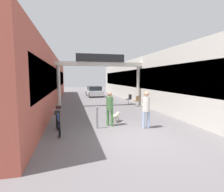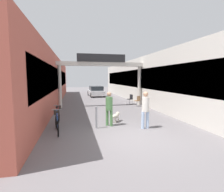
{
  "view_description": "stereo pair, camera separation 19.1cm",
  "coord_description": "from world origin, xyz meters",
  "px_view_note": "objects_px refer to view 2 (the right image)",
  "views": [
    {
      "loc": [
        -2.37,
        -6.37,
        2.37
      ],
      "look_at": [
        0.0,
        3.79,
        1.3
      ],
      "focal_mm": 28.0,
      "sensor_mm": 36.0,
      "label": 1
    },
    {
      "loc": [
        -2.19,
        -6.41,
        2.37
      ],
      "look_at": [
        0.0,
        3.79,
        1.3
      ],
      "focal_mm": 28.0,
      "sensor_mm": 36.0,
      "label": 2
    }
  ],
  "objects_px": {
    "bollard_post_metal": "(96,117)",
    "parked_car_white": "(96,91)",
    "cafe_chair_wood_nearer": "(138,100)",
    "bicycle_red_second": "(58,116)",
    "bicycle_blue_nearest": "(57,123)",
    "cafe_chair_black_farther": "(130,98)",
    "dog_on_leash": "(116,116)",
    "pedestrian_companion": "(145,107)",
    "pedestrian_with_dog": "(109,106)"
  },
  "relations": [
    {
      "from": "bollard_post_metal",
      "to": "parked_car_white",
      "type": "height_order",
      "value": "parked_car_white"
    },
    {
      "from": "cafe_chair_wood_nearer",
      "to": "bollard_post_metal",
      "type": "bearing_deg",
      "value": -126.39
    },
    {
      "from": "bicycle_red_second",
      "to": "bicycle_blue_nearest",
      "type": "bearing_deg",
      "value": -85.78
    },
    {
      "from": "cafe_chair_wood_nearer",
      "to": "parked_car_white",
      "type": "height_order",
      "value": "parked_car_white"
    },
    {
      "from": "bollard_post_metal",
      "to": "cafe_chair_black_farther",
      "type": "relative_size",
      "value": 1.19
    },
    {
      "from": "bollard_post_metal",
      "to": "cafe_chair_black_farther",
      "type": "height_order",
      "value": "bollard_post_metal"
    },
    {
      "from": "cafe_chair_wood_nearer",
      "to": "parked_car_white",
      "type": "xyz_separation_m",
      "value": [
        -2.43,
        9.04,
        0.1
      ]
    },
    {
      "from": "cafe_chair_black_farther",
      "to": "dog_on_leash",
      "type": "bearing_deg",
      "value": -114.78
    },
    {
      "from": "bicycle_red_second",
      "to": "parked_car_white",
      "type": "bearing_deg",
      "value": 75.3
    },
    {
      "from": "bollard_post_metal",
      "to": "cafe_chair_black_farther",
      "type": "distance_m",
      "value": 8.07
    },
    {
      "from": "bicycle_blue_nearest",
      "to": "bicycle_red_second",
      "type": "bearing_deg",
      "value": 94.22
    },
    {
      "from": "pedestrian_companion",
      "to": "cafe_chair_black_farther",
      "type": "xyz_separation_m",
      "value": [
        1.72,
        7.53,
        -0.46
      ]
    },
    {
      "from": "pedestrian_with_dog",
      "to": "cafe_chair_wood_nearer",
      "type": "height_order",
      "value": "pedestrian_with_dog"
    },
    {
      "from": "bicycle_blue_nearest",
      "to": "bollard_post_metal",
      "type": "relative_size",
      "value": 1.58
    },
    {
      "from": "dog_on_leash",
      "to": "bicycle_red_second",
      "type": "height_order",
      "value": "bicycle_red_second"
    },
    {
      "from": "bicycle_blue_nearest",
      "to": "cafe_chair_black_farther",
      "type": "height_order",
      "value": "bicycle_blue_nearest"
    },
    {
      "from": "pedestrian_with_dog",
      "to": "bicycle_blue_nearest",
      "type": "relative_size",
      "value": 1.01
    },
    {
      "from": "pedestrian_companion",
      "to": "bicycle_red_second",
      "type": "height_order",
      "value": "pedestrian_companion"
    },
    {
      "from": "pedestrian_with_dog",
      "to": "bicycle_red_second",
      "type": "relative_size",
      "value": 1.01
    },
    {
      "from": "pedestrian_companion",
      "to": "bollard_post_metal",
      "type": "distance_m",
      "value": 2.36
    },
    {
      "from": "parked_car_white",
      "to": "dog_on_leash",
      "type": "bearing_deg",
      "value": -92.32
    },
    {
      "from": "bicycle_blue_nearest",
      "to": "parked_car_white",
      "type": "xyz_separation_m",
      "value": [
        3.5,
        14.98,
        0.21
      ]
    },
    {
      "from": "bicycle_red_second",
      "to": "bollard_post_metal",
      "type": "relative_size",
      "value": 1.59
    },
    {
      "from": "bicycle_red_second",
      "to": "cafe_chair_black_farther",
      "type": "height_order",
      "value": "bicycle_red_second"
    },
    {
      "from": "dog_on_leash",
      "to": "bicycle_blue_nearest",
      "type": "height_order",
      "value": "bicycle_blue_nearest"
    },
    {
      "from": "pedestrian_with_dog",
      "to": "cafe_chair_black_farther",
      "type": "relative_size",
      "value": 1.91
    },
    {
      "from": "cafe_chair_wood_nearer",
      "to": "cafe_chair_black_farther",
      "type": "bearing_deg",
      "value": 99.09
    },
    {
      "from": "pedestrian_companion",
      "to": "parked_car_white",
      "type": "distance_m",
      "value": 15.24
    },
    {
      "from": "pedestrian_companion",
      "to": "bicycle_blue_nearest",
      "type": "distance_m",
      "value": 4.05
    },
    {
      "from": "pedestrian_with_dog",
      "to": "pedestrian_companion",
      "type": "xyz_separation_m",
      "value": [
        1.57,
        -0.82,
        0.03
      ]
    },
    {
      "from": "dog_on_leash",
      "to": "bicycle_red_second",
      "type": "relative_size",
      "value": 0.41
    },
    {
      "from": "bollard_post_metal",
      "to": "cafe_chair_black_farther",
      "type": "xyz_separation_m",
      "value": [
        3.97,
        7.03,
        0.0
      ]
    },
    {
      "from": "pedestrian_with_dog",
      "to": "cafe_chair_black_farther",
      "type": "distance_m",
      "value": 7.49
    },
    {
      "from": "pedestrian_with_dog",
      "to": "bicycle_blue_nearest",
      "type": "xyz_separation_m",
      "value": [
        -2.43,
        -0.57,
        -0.54
      ]
    },
    {
      "from": "pedestrian_companion",
      "to": "bicycle_red_second",
      "type": "distance_m",
      "value": 4.41
    },
    {
      "from": "pedestrian_with_dog",
      "to": "dog_on_leash",
      "type": "height_order",
      "value": "pedestrian_with_dog"
    },
    {
      "from": "parked_car_white",
      "to": "bollard_post_metal",
      "type": "bearing_deg",
      "value": -96.79
    },
    {
      "from": "pedestrian_companion",
      "to": "bicycle_blue_nearest",
      "type": "bearing_deg",
      "value": 176.52
    },
    {
      "from": "cafe_chair_wood_nearer",
      "to": "parked_car_white",
      "type": "bearing_deg",
      "value": 105.07
    },
    {
      "from": "pedestrian_companion",
      "to": "dog_on_leash",
      "type": "relative_size",
      "value": 2.51
    },
    {
      "from": "bicycle_red_second",
      "to": "bollard_post_metal",
      "type": "distance_m",
      "value": 2.11
    },
    {
      "from": "dog_on_leash",
      "to": "pedestrian_companion",
      "type": "bearing_deg",
      "value": -55.27
    },
    {
      "from": "pedestrian_companion",
      "to": "bollard_post_metal",
      "type": "relative_size",
      "value": 1.64
    },
    {
      "from": "cafe_chair_wood_nearer",
      "to": "cafe_chair_black_farther",
      "type": "xyz_separation_m",
      "value": [
        -0.22,
        1.34,
        0.0
      ]
    },
    {
      "from": "pedestrian_companion",
      "to": "parked_car_white",
      "type": "bearing_deg",
      "value": 91.88
    },
    {
      "from": "bollard_post_metal",
      "to": "bicycle_red_second",
      "type": "bearing_deg",
      "value": 150.72
    },
    {
      "from": "bollard_post_metal",
      "to": "dog_on_leash",
      "type": "bearing_deg",
      "value": 40.36
    },
    {
      "from": "dog_on_leash",
      "to": "bicycle_blue_nearest",
      "type": "distance_m",
      "value": 3.21
    },
    {
      "from": "bicycle_red_second",
      "to": "cafe_chair_black_farther",
      "type": "distance_m",
      "value": 8.35
    },
    {
      "from": "bicycle_red_second",
      "to": "cafe_chair_black_farther",
      "type": "xyz_separation_m",
      "value": [
        5.81,
        5.99,
        0.1
      ]
    }
  ]
}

